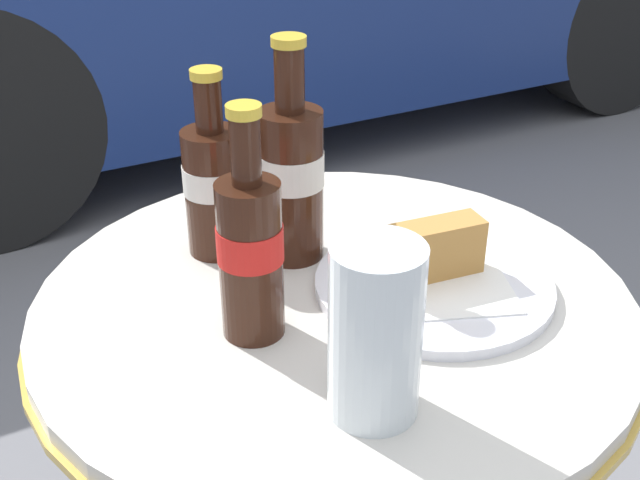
{
  "coord_description": "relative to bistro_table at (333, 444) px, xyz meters",
  "views": [
    {
      "loc": [
        -0.35,
        -0.62,
        1.16
      ],
      "look_at": [
        0.0,
        0.03,
        0.75
      ],
      "focal_mm": 45.0,
      "sensor_mm": 36.0,
      "label": 1
    }
  ],
  "objects": [
    {
      "name": "cola_bottle_left",
      "position": [
        -0.07,
        0.15,
        0.29
      ],
      "size": [
        0.07,
        0.07,
        0.21
      ],
      "color": "#33190F",
      "rests_on": "bistro_table"
    },
    {
      "name": "drinking_glass",
      "position": [
        -0.06,
        -0.17,
        0.28
      ],
      "size": [
        0.08,
        0.08,
        0.16
      ],
      "color": "#C68923",
      "rests_on": "bistro_table"
    },
    {
      "name": "cola_bottle_center",
      "position": [
        -0.1,
        -0.02,
        0.3
      ],
      "size": [
        0.06,
        0.06,
        0.23
      ],
      "color": "#33190F",
      "rests_on": "bistro_table"
    },
    {
      "name": "cola_bottle_right",
      "position": [
        -0.0,
        0.1,
        0.31
      ],
      "size": [
        0.07,
        0.07,
        0.25
      ],
      "color": "#33190F",
      "rests_on": "bistro_table"
    },
    {
      "name": "lunch_plate_near",
      "position": [
        0.1,
        -0.04,
        0.23
      ],
      "size": [
        0.25,
        0.25,
        0.07
      ],
      "color": "white",
      "rests_on": "bistro_table"
    },
    {
      "name": "bistro_table",
      "position": [
        0.0,
        0.0,
        0.0
      ],
      "size": [
        0.64,
        0.64,
        0.7
      ],
      "color": "gold",
      "rests_on": "ground_plane"
    }
  ]
}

